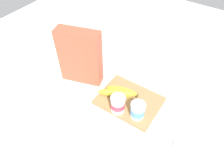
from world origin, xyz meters
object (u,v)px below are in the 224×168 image
yogurt_cup_front (138,110)px  spoon (173,139)px  cereal_box (80,57)px  banana_bunch (119,92)px  cutting_board (129,101)px  yogurt_cup_back (118,104)px

yogurt_cup_front → spoon: yogurt_cup_front is taller
cereal_box → banana_bunch: cereal_box is taller
cutting_board → cereal_box: size_ratio=0.99×
yogurt_cup_back → spoon: size_ratio=0.75×
banana_bunch → spoon: bearing=167.0°
yogurt_cup_back → cutting_board: bearing=-99.7°
cutting_board → yogurt_cup_front: size_ratio=3.67×
banana_bunch → spoon: (-0.32, 0.07, -0.03)m
cereal_box → yogurt_cup_back: 0.30m
spoon → cutting_board: bearing=-15.8°
yogurt_cup_back → banana_bunch: yogurt_cup_back is taller
cutting_board → banana_bunch: (0.06, 0.00, 0.03)m
cereal_box → yogurt_cup_back: size_ratio=3.33×
cereal_box → yogurt_cup_front: size_ratio=3.71×
yogurt_cup_front → spoon: (-0.18, 0.01, -0.05)m
yogurt_cup_back → banana_bunch: 0.10m
banana_bunch → cereal_box: bearing=0.9°
cutting_board → spoon: 0.27m
cereal_box → banana_bunch: bearing=163.5°
yogurt_cup_front → cutting_board: bearing=-38.9°
banana_bunch → yogurt_cup_back: bearing=117.7°
cereal_box → spoon: bearing=155.3°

